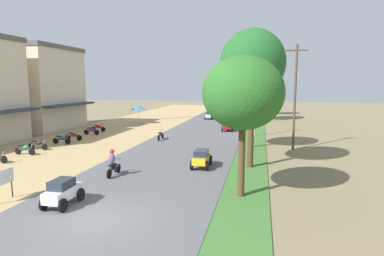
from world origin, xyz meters
The scene contains 27 objects.
ground_plane centered at (0.00, 0.00, 0.00)m, with size 180.00×180.00×0.00m, color #7A6B4C.
road_strip centered at (0.00, 0.00, 0.04)m, with size 9.00×140.00×0.08m, color #565659.
median_strip centered at (5.70, 0.00, 0.03)m, with size 2.40×140.00×0.06m, color #3D6B2D.
shophouse_mid centered at (-19.98, 23.40, 5.05)m, with size 7.84×9.29×10.10m.
parked_motorbike_second centered at (-11.59, 9.89, 0.55)m, with size 1.80×0.54×0.94m.
parked_motorbike_third centered at (-11.90, 11.81, 0.55)m, with size 1.80×0.54×0.94m.
parked_motorbike_fourth centered at (-11.52, 14.54, 0.55)m, with size 1.80×0.54×0.94m.
parked_motorbike_fifth centered at (-11.51, 16.47, 0.55)m, with size 1.80×0.54×0.94m.
parked_motorbike_sixth centered at (-11.59, 20.00, 0.55)m, with size 1.80×0.54×0.94m.
parked_motorbike_seventh centered at (-12.09, 22.42, 0.55)m, with size 1.80×0.54×0.94m.
street_signboard centered at (-5.46, 1.09, 1.11)m, with size 0.06×1.30×1.50m.
vendor_umbrella centered at (-10.26, 30.45, 2.31)m, with size 2.20×2.20×2.52m.
median_tree_nearest centered at (5.52, 4.16, 5.13)m, with size 3.92×3.92×6.88m.
median_tree_second centered at (5.76, 9.93, 6.87)m, with size 4.19×4.19×9.03m.
median_tree_third centered at (5.54, 16.65, 5.25)m, with size 4.24×4.24×7.12m.
median_tree_fourth centered at (5.72, 37.89, 6.28)m, with size 4.52×4.52×9.00m.
median_tree_fifth centered at (5.76, 45.47, 7.43)m, with size 3.71×3.71×9.37m.
streetlamp_near centered at (5.80, 23.26, 4.18)m, with size 3.16×0.20×7.08m.
streetlamp_mid centered at (5.80, 35.04, 4.24)m, with size 3.16×0.20×7.20m.
streetlamp_far centered at (5.80, 51.80, 4.18)m, with size 3.16×0.20×7.07m.
utility_pole_near centered at (9.14, 16.88, 4.60)m, with size 1.80×0.20×8.82m.
car_hatchback_white centered at (-2.34, 1.10, 0.75)m, with size 1.04×2.00×1.23m.
car_sedan_yellow centered at (2.61, 9.07, 0.74)m, with size 1.10×2.26×1.19m.
car_van_red centered at (2.59, 26.08, 1.02)m, with size 1.19×2.41×1.67m.
car_sedan_silver centered at (-1.53, 37.83, 0.74)m, with size 1.10×2.26×1.19m.
motorbike_foreground_rider centered at (-2.22, 5.99, 0.86)m, with size 0.54×1.80×1.66m.
motorbike_ahead_second centered at (-3.28, 18.63, 0.57)m, with size 0.54×1.80×0.94m.
Camera 1 is at (6.38, -11.34, 5.60)m, focal length 29.96 mm.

